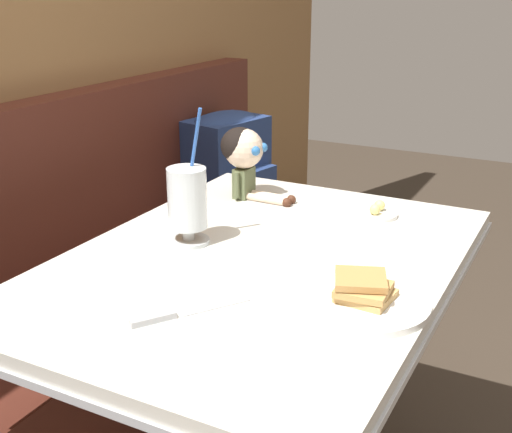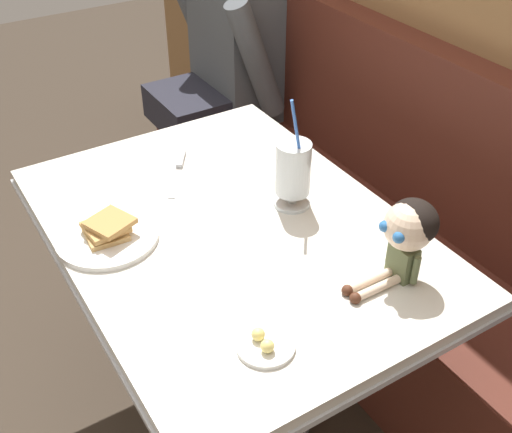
% 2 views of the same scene
% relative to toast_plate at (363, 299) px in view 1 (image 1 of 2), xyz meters
% --- Properties ---
extents(booth_bench, '(2.60, 0.48, 1.00)m').
position_rel_toast_plate_xyz_m(booth_bench, '(0.11, 0.91, -0.43)').
color(booth_bench, '#512319').
rests_on(booth_bench, ground).
extents(diner_table, '(1.11, 0.81, 0.74)m').
position_rel_toast_plate_xyz_m(diner_table, '(0.11, 0.28, -0.21)').
color(diner_table, silver).
rests_on(diner_table, ground).
extents(toast_plate, '(0.25, 0.25, 0.06)m').
position_rel_toast_plate_xyz_m(toast_plate, '(0.00, 0.00, 0.00)').
color(toast_plate, white).
rests_on(toast_plate, diner_table).
extents(milkshake_glass, '(0.10, 0.10, 0.31)m').
position_rel_toast_plate_xyz_m(milkshake_glass, '(0.12, 0.46, 0.09)').
color(milkshake_glass, silver).
rests_on(milkshake_glass, diner_table).
extents(butter_saucer, '(0.12, 0.12, 0.04)m').
position_rel_toast_plate_xyz_m(butter_saucer, '(0.49, 0.14, -0.01)').
color(butter_saucer, white).
rests_on(butter_saucer, diner_table).
extents(butter_knife, '(0.21, 0.15, 0.01)m').
position_rel_toast_plate_xyz_m(butter_knife, '(-0.21, 0.29, -0.01)').
color(butter_knife, silver).
rests_on(butter_knife, diner_table).
extents(seated_doll, '(0.11, 0.22, 0.20)m').
position_rel_toast_plate_xyz_m(seated_doll, '(0.47, 0.51, 0.11)').
color(seated_doll, '#5B6642').
rests_on(seated_doll, diner_table).
extents(backpack, '(0.33, 0.30, 0.41)m').
position_rel_toast_plate_xyz_m(backpack, '(1.02, 0.88, -0.10)').
color(backpack, navy).
rests_on(backpack, booth_bench).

